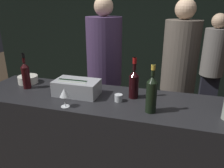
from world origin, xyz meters
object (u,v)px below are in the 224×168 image
at_px(ice_bin_with_bottles, 76,87).
at_px(red_wine_bottle_tall, 134,83).
at_px(candle_votive, 119,98).
at_px(person_grey_polo, 212,64).
at_px(red_wine_bottle_black_foil, 26,74).
at_px(person_blond_tee, 104,70).
at_px(wine_glass, 64,93).
at_px(person_in_hoodie, 178,75).
at_px(champagne_bottle, 152,93).
at_px(bowl_white, 28,79).

height_order(ice_bin_with_bottles, red_wine_bottle_tall, red_wine_bottle_tall).
height_order(ice_bin_with_bottles, candle_votive, ice_bin_with_bottles).
bearing_deg(person_grey_polo, red_wine_bottle_tall, -130.12).
bearing_deg(red_wine_bottle_black_foil, person_grey_polo, 45.51).
bearing_deg(person_blond_tee, ice_bin_with_bottles, 124.39).
xyz_separation_m(ice_bin_with_bottles, candle_votive, (0.38, -0.03, -0.04)).
height_order(wine_glass, person_in_hoodie, person_in_hoodie).
xyz_separation_m(champagne_bottle, person_blond_tee, (-0.65, 0.91, -0.15)).
height_order(person_blond_tee, person_grey_polo, person_blond_tee).
height_order(wine_glass, person_blond_tee, person_blond_tee).
xyz_separation_m(red_wine_bottle_tall, person_blond_tee, (-0.48, 0.70, -0.13)).
xyz_separation_m(ice_bin_with_bottles, bowl_white, (-0.59, 0.14, -0.03)).
relative_size(ice_bin_with_bottles, wine_glass, 2.56).
bearing_deg(candle_votive, champagne_bottle, -22.57).
height_order(ice_bin_with_bottles, champagne_bottle, champagne_bottle).
xyz_separation_m(red_wine_bottle_tall, red_wine_bottle_black_foil, (-0.99, -0.06, -0.00)).
bearing_deg(champagne_bottle, red_wine_bottle_black_foil, 172.29).
height_order(person_in_hoodie, person_grey_polo, person_in_hoodie).
bearing_deg(person_blond_tee, wine_glass, 125.56).
bearing_deg(bowl_white, person_in_hoodie, 26.03).
relative_size(ice_bin_with_bottles, red_wine_bottle_tall, 1.11).
height_order(red_wine_bottle_black_foil, person_blond_tee, person_blond_tee).
xyz_separation_m(ice_bin_with_bottles, person_blond_tee, (0.00, 0.77, -0.07)).
relative_size(ice_bin_with_bottles, person_in_hoodie, 0.21).
xyz_separation_m(champagne_bottle, red_wine_bottle_tall, (-0.17, 0.22, -0.01)).
bearing_deg(red_wine_bottle_black_foil, wine_glass, -25.95).
height_order(champagne_bottle, red_wine_bottle_black_foil, champagne_bottle).
distance_m(candle_votive, person_grey_polo, 2.16).
relative_size(wine_glass, candle_votive, 2.27).
distance_m(wine_glass, person_blond_tee, 1.02).
height_order(bowl_white, red_wine_bottle_black_foil, red_wine_bottle_black_foil).
distance_m(champagne_bottle, person_blond_tee, 1.13).
xyz_separation_m(person_in_hoodie, person_blond_tee, (-0.84, -0.07, 0.01)).
bearing_deg(wine_glass, red_wine_bottle_tall, 34.36).
bearing_deg(ice_bin_with_bottles, person_in_hoodie, 44.77).
bearing_deg(champagne_bottle, person_grey_polo, 71.36).
bearing_deg(wine_glass, candle_votive, 30.13).
bearing_deg(candle_votive, person_grey_polo, 63.59).
xyz_separation_m(bowl_white, champagne_bottle, (1.24, -0.28, 0.11)).
bearing_deg(champagne_bottle, candle_votive, 157.43).
bearing_deg(ice_bin_with_bottles, champagne_bottle, -12.44).
bearing_deg(person_blond_tee, candle_votive, 150.01).
xyz_separation_m(person_in_hoodie, person_grey_polo, (0.50, 1.06, -0.10)).
bearing_deg(red_wine_bottle_tall, champagne_bottle, -52.37).
bearing_deg(bowl_white, red_wine_bottle_tall, -3.38).
height_order(ice_bin_with_bottles, person_grey_polo, person_grey_polo).
height_order(champagne_bottle, person_grey_polo, person_grey_polo).
bearing_deg(ice_bin_with_bottles, wine_glass, -85.19).
bearing_deg(person_blond_tee, red_wine_bottle_tall, 159.30).
xyz_separation_m(candle_votive, person_grey_polo, (0.96, 1.93, -0.14)).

